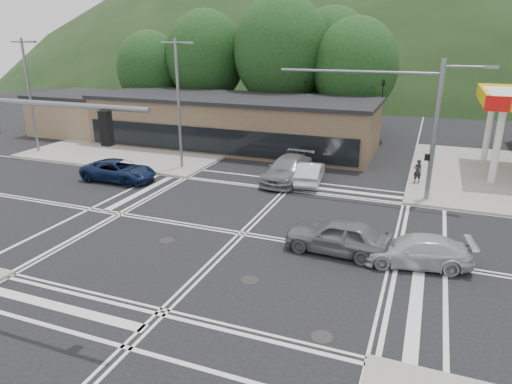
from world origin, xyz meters
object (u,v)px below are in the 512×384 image
(car_queue_b, at_px, (348,150))
(pedestrian, at_px, (418,171))
(car_grey_center, at_px, (338,236))
(car_silver_east, at_px, (416,251))
(car_northbound, at_px, (288,169))
(car_queue_a, at_px, (310,173))
(car_blue_west, at_px, (119,171))

(car_queue_b, relative_size, pedestrian, 3.16)
(car_grey_center, xyz_separation_m, car_queue_b, (-2.52, 16.08, 0.03))
(car_silver_east, distance_m, car_northbound, 12.60)
(car_queue_b, bearing_deg, car_queue_a, 81.97)
(car_queue_a, bearing_deg, car_blue_west, 11.45)
(car_queue_a, distance_m, car_northbound, 1.50)
(car_blue_west, xyz_separation_m, car_silver_east, (18.94, -5.30, -0.05))
(car_queue_b, bearing_deg, car_silver_east, 111.76)
(car_grey_center, relative_size, car_queue_a, 1.07)
(car_queue_b, xyz_separation_m, pedestrian, (5.32, -4.58, 0.09))
(car_queue_a, relative_size, car_queue_b, 0.89)
(car_blue_west, bearing_deg, car_grey_center, -109.54)
(car_silver_east, bearing_deg, car_queue_a, -152.90)
(car_blue_west, height_order, car_grey_center, car_grey_center)
(car_queue_a, bearing_deg, car_queue_b, -106.98)
(car_queue_b, bearing_deg, car_blue_west, 41.28)
(car_blue_west, bearing_deg, pedestrian, -72.24)
(car_grey_center, xyz_separation_m, car_northbound, (-5.21, 9.30, 0.01))
(car_northbound, bearing_deg, car_queue_a, 3.31)
(car_grey_center, relative_size, car_queue_b, 0.96)
(car_silver_east, relative_size, car_northbound, 0.81)
(car_grey_center, distance_m, car_northbound, 10.66)
(car_queue_b, height_order, car_northbound, car_queue_b)
(car_queue_b, distance_m, pedestrian, 7.02)
(car_silver_east, xyz_separation_m, pedestrian, (-0.50, 11.50, 0.27))
(car_northbound, relative_size, pedestrian, 3.60)
(car_blue_west, xyz_separation_m, car_queue_a, (11.94, 4.00, 0.02))
(car_silver_east, bearing_deg, car_queue_b, -169.98)
(car_grey_center, height_order, car_queue_b, car_queue_b)
(car_silver_east, bearing_deg, pedestrian, 172.62)
(car_blue_west, xyz_separation_m, car_northbound, (10.44, 4.00, 0.11))
(car_silver_east, distance_m, car_queue_b, 17.10)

